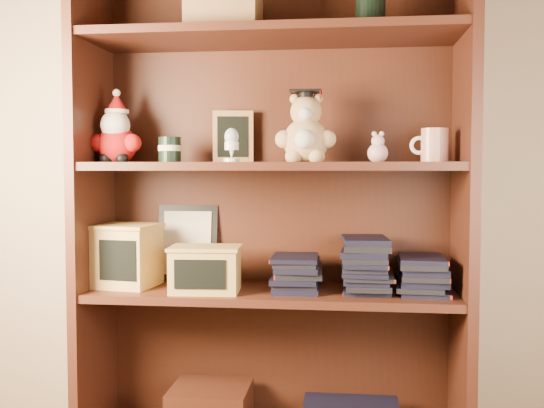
% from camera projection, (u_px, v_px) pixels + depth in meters
% --- Properties ---
extents(bookcase, '(1.20, 0.35, 1.60)m').
position_uv_depth(bookcase, '(273.00, 216.00, 2.04)').
color(bookcase, '#441F13').
rests_on(bookcase, ground).
extents(shelf_lower, '(1.14, 0.33, 0.02)m').
position_uv_depth(shelf_lower, '(272.00, 293.00, 2.00)').
color(shelf_lower, '#441F13').
rests_on(shelf_lower, ground).
extents(shelf_upper, '(1.14, 0.33, 0.02)m').
position_uv_depth(shelf_upper, '(272.00, 166.00, 1.98)').
color(shelf_upper, '#441F13').
rests_on(shelf_upper, ground).
extents(santa_plush, '(0.17, 0.12, 0.24)m').
position_uv_depth(santa_plush, '(116.00, 135.00, 2.03)').
color(santa_plush, '#A50F0F').
rests_on(santa_plush, shelf_upper).
extents(teachers_tin, '(0.07, 0.07, 0.08)m').
position_uv_depth(teachers_tin, '(170.00, 150.00, 2.02)').
color(teachers_tin, black).
rests_on(teachers_tin, shelf_upper).
extents(chalkboard_plaque, '(0.13, 0.08, 0.17)m').
position_uv_depth(chalkboard_plaque, '(233.00, 138.00, 2.11)').
color(chalkboard_plaque, '#9E7547').
rests_on(chalkboard_plaque, shelf_upper).
extents(egg_cup, '(0.05, 0.05, 0.10)m').
position_uv_depth(egg_cup, '(232.00, 144.00, 1.92)').
color(egg_cup, white).
rests_on(egg_cup, shelf_upper).
extents(grad_teddy_bear, '(0.19, 0.16, 0.23)m').
position_uv_depth(grad_teddy_bear, '(306.00, 134.00, 1.96)').
color(grad_teddy_bear, tan).
rests_on(grad_teddy_bear, shelf_upper).
extents(pink_figurine, '(0.06, 0.06, 0.10)m').
position_uv_depth(pink_figurine, '(378.00, 150.00, 1.94)').
color(pink_figurine, beige).
rests_on(pink_figurine, shelf_upper).
extents(teacher_mug, '(0.12, 0.08, 0.10)m').
position_uv_depth(teacher_mug, '(434.00, 145.00, 1.92)').
color(teacher_mug, silver).
rests_on(teacher_mug, shelf_upper).
extents(certificate_frame, '(0.21, 0.05, 0.26)m').
position_uv_depth(certificate_frame, '(188.00, 243.00, 2.17)').
color(certificate_frame, black).
rests_on(certificate_frame, shelf_lower).
extents(treats_box, '(0.21, 0.21, 0.20)m').
position_uv_depth(treats_box, '(127.00, 255.00, 2.05)').
color(treats_box, tan).
rests_on(treats_box, shelf_lower).
extents(pencils_box, '(0.22, 0.17, 0.14)m').
position_uv_depth(pencils_box, '(205.00, 269.00, 1.96)').
color(pencils_box, tan).
rests_on(pencils_box, shelf_lower).
extents(book_stack_left, '(0.14, 0.20, 0.11)m').
position_uv_depth(book_stack_left, '(296.00, 272.00, 1.99)').
color(book_stack_left, black).
rests_on(book_stack_left, shelf_lower).
extents(book_stack_mid, '(0.14, 0.20, 0.18)m').
position_uv_depth(book_stack_mid, '(366.00, 263.00, 1.96)').
color(book_stack_mid, black).
rests_on(book_stack_mid, shelf_lower).
extents(book_stack_right, '(0.14, 0.20, 0.11)m').
position_uv_depth(book_stack_right, '(422.00, 275.00, 1.94)').
color(book_stack_right, black).
rests_on(book_stack_right, shelf_lower).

